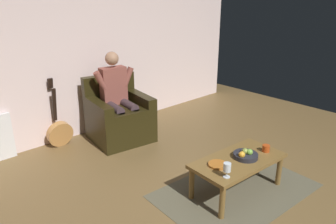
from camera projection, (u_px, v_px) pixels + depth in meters
The scene contains 10 objects.
wall_back at pixel (80, 51), 4.80m from camera, with size 6.41×0.06×2.56m, color silver.
rug at pixel (236, 190), 3.67m from camera, with size 1.76×1.14×0.01m, color brown.
armchair at pixel (119, 118), 4.88m from camera, with size 0.92×0.90×0.94m.
person_seated at pixel (118, 94), 4.75m from camera, with size 0.64×0.63×1.31m.
coffee_table at pixel (238, 164), 3.55m from camera, with size 1.09×0.60×0.40m.
guitar at pixel (60, 131), 4.68m from camera, with size 0.37×0.23×0.99m.
wine_glass_near at pixel (227, 168), 3.16m from camera, with size 0.08×0.08×0.15m.
fruit_bowl at pixel (246, 155), 3.55m from camera, with size 0.27×0.27×0.11m.
decorative_dish at pixel (218, 165), 3.40m from camera, with size 0.20×0.20×0.02m, color #AF6523.
candle_jar at pixel (266, 148), 3.69m from camera, with size 0.08×0.08×0.08m, color #B64317.
Camera 1 is at (2.31, 1.22, 2.11)m, focal length 34.85 mm.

